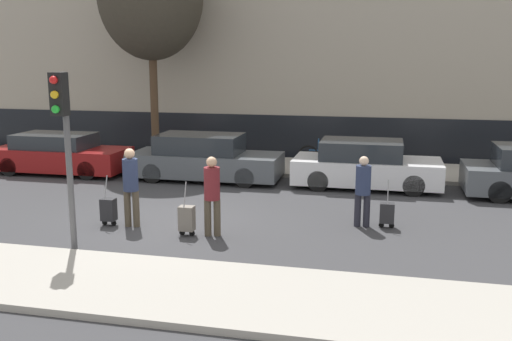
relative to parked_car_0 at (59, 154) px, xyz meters
The scene contains 15 objects.
ground_plane 7.15m from the parked_car_0, 39.64° to the right, with size 80.00×80.00×0.00m, color #38383A.
sidewalk_near 9.96m from the parked_car_0, 56.52° to the right, with size 28.00×2.50×0.12m.
sidewalk_far 6.04m from the parked_car_0, 24.11° to the left, with size 28.00×3.00×0.12m.
building_facade 9.49m from the parked_car_0, 48.44° to the left, with size 28.00×3.13×10.58m.
parked_car_0 is the anchor object (origin of this frame).
parked_car_1 4.96m from the parked_car_0, ahead, with size 4.66×1.77×1.42m.
parked_car_2 9.87m from the parked_car_0, ahead, with size 4.24×1.84×1.38m.
pedestrian_left 7.04m from the parked_car_0, 45.65° to the right, with size 0.35×0.34×1.79m.
trolley_left 6.71m from the parked_car_0, 49.34° to the right, with size 0.34×0.29×1.17m.
pedestrian_center 8.68m from the parked_car_0, 37.41° to the right, with size 0.34×0.34×1.72m.
trolley_center 8.34m from the parked_car_0, 40.35° to the right, with size 0.34×0.29×1.19m.
pedestrian_right 10.70m from the parked_car_0, 21.19° to the right, with size 0.35×0.34×1.61m.
trolley_right 11.21m from the parked_car_0, 20.06° to the right, with size 0.34×0.29×1.11m.
traffic_light 8.46m from the parked_car_0, 56.94° to the right, with size 0.28×0.47×3.49m.
parked_bicycle 8.75m from the parked_car_0, 15.94° to the left, with size 1.77×0.06×0.96m.
Camera 1 is at (4.96, -11.94, 3.78)m, focal length 40.00 mm.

